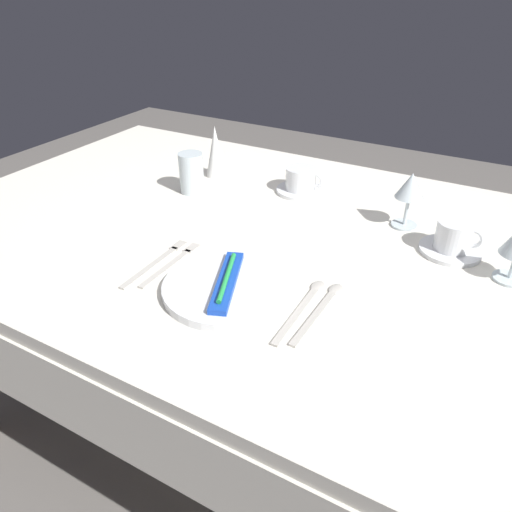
{
  "coord_description": "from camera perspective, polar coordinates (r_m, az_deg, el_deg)",
  "views": [
    {
      "loc": [
        0.48,
        -0.94,
        1.32
      ],
      "look_at": [
        0.03,
        -0.14,
        0.76
      ],
      "focal_mm": 34.32,
      "sensor_mm": 36.0,
      "label": 1
    }
  ],
  "objects": [
    {
      "name": "ground_plane",
      "position": [
        1.69,
        1.37,
        -20.0
      ],
      "size": [
        6.0,
        6.0,
        0.0
      ],
      "primitive_type": "plane",
      "color": "slate"
    },
    {
      "name": "dining_table",
      "position": [
        1.25,
        1.74,
        -0.74
      ],
      "size": [
        1.8,
        1.11,
        0.74
      ],
      "color": "silver",
      "rests_on": "ground"
    },
    {
      "name": "dinner_plate",
      "position": [
        1.0,
        -3.38,
        -3.68
      ],
      "size": [
        0.26,
        0.26,
        0.02
      ],
      "primitive_type": "cylinder",
      "color": "white",
      "rests_on": "dining_table"
    },
    {
      "name": "toothbrush_package",
      "position": [
        0.99,
        -3.41,
        -2.88
      ],
      "size": [
        0.11,
        0.21,
        0.02
      ],
      "color": "blue",
      "rests_on": "dinner_plate"
    },
    {
      "name": "fork_outer",
      "position": [
        1.1,
        -9.62,
        -0.76
      ],
      "size": [
        0.02,
        0.2,
        0.0
      ],
      "color": "beige",
      "rests_on": "dining_table"
    },
    {
      "name": "fork_inner",
      "position": [
        1.11,
        -11.38,
        -0.61
      ],
      "size": [
        0.02,
        0.22,
        0.0
      ],
      "color": "beige",
      "rests_on": "dining_table"
    },
    {
      "name": "spoon_soup",
      "position": [
        0.97,
        5.77,
        -5.47
      ],
      "size": [
        0.03,
        0.23,
        0.01
      ],
      "color": "beige",
      "rests_on": "dining_table"
    },
    {
      "name": "spoon_dessert",
      "position": [
        0.97,
        7.86,
        -5.72
      ],
      "size": [
        0.03,
        0.22,
        0.01
      ],
      "color": "beige",
      "rests_on": "dining_table"
    },
    {
      "name": "saucer_left",
      "position": [
        1.21,
        21.69,
        0.65
      ],
      "size": [
        0.14,
        0.14,
        0.01
      ],
      "primitive_type": "cylinder",
      "color": "white",
      "rests_on": "dining_table"
    },
    {
      "name": "coffee_cup_left",
      "position": [
        1.2,
        22.12,
        2.23
      ],
      "size": [
        0.1,
        0.08,
        0.07
      ],
      "color": "white",
      "rests_on": "saucer_left"
    },
    {
      "name": "saucer_right",
      "position": [
        1.44,
        5.17,
        7.63
      ],
      "size": [
        0.14,
        0.14,
        0.01
      ],
      "primitive_type": "cylinder",
      "color": "white",
      "rests_on": "dining_table"
    },
    {
      "name": "coffee_cup_right",
      "position": [
        1.42,
        5.3,
        8.97
      ],
      "size": [
        0.11,
        0.09,
        0.06
      ],
      "color": "white",
      "rests_on": "saucer_right"
    },
    {
      "name": "wine_glass_left",
      "position": [
        1.25,
        17.55,
        7.46
      ],
      "size": [
        0.07,
        0.07,
        0.14
      ],
      "color": "silver",
      "rests_on": "dining_table"
    },
    {
      "name": "drink_tumbler",
      "position": [
        1.43,
        -7.53,
        9.33
      ],
      "size": [
        0.07,
        0.07,
        0.12
      ],
      "color": "silver",
      "rests_on": "dining_table"
    },
    {
      "name": "napkin_folded",
      "position": [
        1.52,
        -4.74,
        12.03
      ],
      "size": [
        0.06,
        0.06,
        0.16
      ],
      "primitive_type": "cone",
      "color": "white",
      "rests_on": "dining_table"
    }
  ]
}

